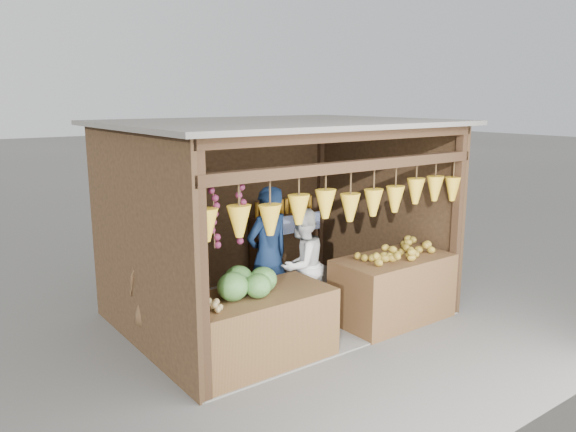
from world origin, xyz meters
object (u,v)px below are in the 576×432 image
(counter_right, at_px, (393,289))
(woman_standing, at_px, (302,265))
(man_standing, at_px, (268,256))
(vendor_seated, at_px, (152,280))
(counter_left, at_px, (256,329))

(counter_right, height_order, woman_standing, woman_standing)
(man_standing, height_order, woman_standing, man_standing)
(man_standing, height_order, vendor_seated, man_standing)
(counter_right, relative_size, vendor_seated, 1.37)
(man_standing, relative_size, woman_standing, 1.21)
(vendor_seated, bearing_deg, counter_right, -163.63)
(man_standing, bearing_deg, woman_standing, 152.67)
(counter_left, relative_size, vendor_seated, 1.49)
(counter_left, bearing_deg, woman_standing, 30.34)
(counter_left, distance_m, woman_standing, 1.42)
(counter_left, distance_m, counter_right, 2.17)
(counter_right, distance_m, man_standing, 1.74)
(counter_left, bearing_deg, vendor_seated, 127.90)
(man_standing, relative_size, vendor_seated, 1.58)
(woman_standing, bearing_deg, counter_left, 15.96)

